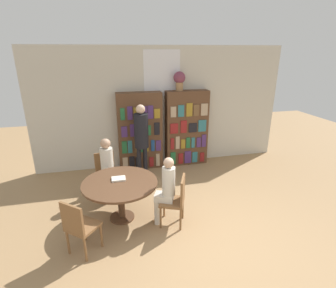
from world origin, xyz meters
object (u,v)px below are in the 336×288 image
object	(u,v)px
bookshelf_left	(140,131)
chair_near_camera	(79,225)
chair_far_side	(177,198)
seated_reader_right	(166,188)
seated_reader_left	(108,165)
bookshelf_right	(186,128)
chair_left_side	(106,172)
flower_vase	(179,79)
reading_table	(120,187)
librarian_standing	(141,133)

from	to	relation	value
bookshelf_left	chair_near_camera	world-z (taller)	bookshelf_left
chair_far_side	seated_reader_right	size ratio (longest dim) A/B	0.72
seated_reader_right	seated_reader_left	bearing A→B (deg)	62.86
bookshelf_right	chair_left_side	size ratio (longest dim) A/B	2.16
chair_near_camera	seated_reader_right	world-z (taller)	seated_reader_right
chair_left_side	flower_vase	bearing A→B (deg)	-161.73
seated_reader_left	chair_near_camera	bearing A→B (deg)	60.08
chair_far_side	chair_left_side	bearing A→B (deg)	63.00
bookshelf_left	bookshelf_right	xyz separation A→B (m)	(1.21, -0.00, -0.00)
chair_left_side	chair_far_side	xyz separation A→B (m)	(1.15, -1.34, 0.00)
reading_table	chair_far_side	bearing A→B (deg)	-22.40
flower_vase	reading_table	size ratio (longest dim) A/B	0.35
flower_vase	seated_reader_left	bearing A→B (deg)	-143.80
flower_vase	reading_table	xyz separation A→B (m)	(-1.65, -2.13, -1.59)
flower_vase	chair_far_side	size ratio (longest dim) A/B	0.51
chair_far_side	librarian_standing	size ratio (longest dim) A/B	0.52
reading_table	seated_reader_right	bearing A→B (deg)	-22.40
bookshelf_left	seated_reader_left	bearing A→B (deg)	-121.92
chair_near_camera	bookshelf_left	bearing A→B (deg)	106.36
bookshelf_right	librarian_standing	world-z (taller)	bookshelf_right
chair_left_side	chair_far_side	world-z (taller)	same
seated_reader_left	seated_reader_right	bearing A→B (deg)	116.86
bookshelf_right	seated_reader_left	bearing A→B (deg)	-146.79
flower_vase	seated_reader_right	xyz separation A→B (m)	(-0.90, -2.44, -1.52)
chair_left_side	librarian_standing	size ratio (longest dim) A/B	0.52
bookshelf_right	reading_table	size ratio (longest dim) A/B	1.48
chair_near_camera	librarian_standing	distance (m)	2.75
reading_table	librarian_standing	world-z (taller)	librarian_standing
seated_reader_left	flower_vase	bearing A→B (deg)	-157.41
chair_near_camera	chair_left_side	bearing A→B (deg)	117.00
chair_left_side	librarian_standing	bearing A→B (deg)	-155.44
seated_reader_left	librarian_standing	distance (m)	1.21
bookshelf_left	chair_left_side	world-z (taller)	bookshelf_left
bookshelf_left	chair_near_camera	size ratio (longest dim) A/B	2.16
seated_reader_right	chair_near_camera	bearing A→B (deg)	130.36
bookshelf_left	seated_reader_right	bearing A→B (deg)	-87.64
chair_near_camera	librarian_standing	size ratio (longest dim) A/B	0.52
bookshelf_left	reading_table	xyz separation A→B (m)	(-0.64, -2.13, -0.34)
seated_reader_right	librarian_standing	world-z (taller)	librarian_standing
chair_far_side	seated_reader_left	bearing A→B (deg)	65.92
reading_table	chair_far_side	xyz separation A→B (m)	(0.92, -0.38, -0.12)
chair_near_camera	chair_left_side	size ratio (longest dim) A/B	1.00
seated_reader_left	seated_reader_right	xyz separation A→B (m)	(0.93, -1.10, -0.03)
chair_near_camera	bookshelf_right	bearing A→B (deg)	89.50
flower_vase	librarian_standing	bearing A→B (deg)	-153.98
reading_table	seated_reader_left	xyz separation A→B (m)	(-0.19, 0.79, 0.09)
bookshelf_right	chair_far_side	bearing A→B (deg)	-110.49
flower_vase	seated_reader_left	distance (m)	2.72
seated_reader_left	librarian_standing	size ratio (longest dim) A/B	0.73
bookshelf_left	chair_near_camera	bearing A→B (deg)	-114.04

